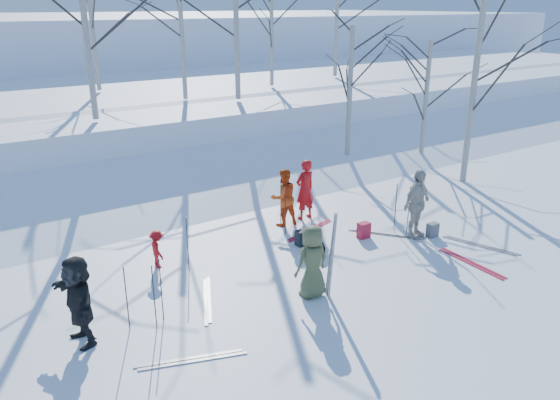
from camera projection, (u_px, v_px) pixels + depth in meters
ground at (316, 271)px, 12.71m from camera, size 120.00×120.00×0.00m
snow_ramp at (189, 186)px, 18.15m from camera, size 70.00×9.49×4.12m
snow_plateau at (98, 113)px, 25.69m from camera, size 70.00×18.00×2.20m
far_hill at (17, 57)px, 41.80m from camera, size 90.00×30.00×6.00m
skier_olive_center at (312, 262)px, 11.36m from camera, size 0.80×0.53×1.60m
skier_red_north at (305, 190)px, 15.51m from camera, size 0.68×0.48×1.76m
skier_redor_behind at (284, 197)px, 15.09m from camera, size 0.84×0.68×1.62m
skier_red_seated at (157, 249)px, 12.75m from camera, size 0.38×0.62×0.92m
skier_cream_east at (417, 204)px, 14.24m from camera, size 1.15×0.66×1.86m
skier_grey_west at (79, 300)px, 9.76m from camera, size 0.62×1.63×1.72m
dog at (314, 243)px, 13.51m from camera, size 0.59×0.69×0.54m
upright_ski_left at (332, 257)px, 11.23m from camera, size 0.09×0.16×1.90m
upright_ski_right at (331, 254)px, 11.35m from camera, size 0.09×0.23×1.89m
ski_pair_a at (480, 245)px, 14.01m from camera, size 1.33×2.02×0.02m
ski_pair_b at (472, 263)px, 13.05m from camera, size 0.37×1.92×0.02m
ski_pair_c at (207, 300)px, 11.44m from camera, size 1.67×2.05×0.02m
ski_pair_d at (191, 360)px, 9.51m from camera, size 1.34×2.02×0.02m
ski_pair_e at (310, 230)px, 14.96m from camera, size 1.29×2.02×0.02m
ski_pair_f at (386, 235)px, 14.67m from camera, size 2.04×2.09×0.02m
ski_pole_a at (281, 202)px, 15.14m from camera, size 0.02×0.02×1.34m
ski_pole_b at (396, 208)px, 14.71m from camera, size 0.02×0.02×1.34m
ski_pole_c at (188, 245)px, 12.46m from camera, size 0.02×0.02×1.34m
ski_pole_d at (127, 299)px, 10.19m from camera, size 0.02×0.02×1.34m
ski_pole_e at (154, 297)px, 10.23m from camera, size 0.02×0.02×1.34m
ski_pole_f at (408, 211)px, 14.52m from camera, size 0.02×0.02×1.34m
ski_pole_g at (161, 290)px, 10.51m from camera, size 0.02×0.02×1.34m
ski_pole_h at (285, 211)px, 14.51m from camera, size 0.02×0.02×1.34m
backpack_red at (364, 230)px, 14.44m from camera, size 0.32×0.22×0.42m
backpack_grey at (433, 230)px, 14.50m from camera, size 0.30×0.20×0.38m
backpack_dark at (302, 238)px, 14.00m from camera, size 0.34×0.24×0.40m
birch_plateau_a at (92, 25)px, 23.58m from camera, size 4.49×4.49×5.56m
birch_plateau_b at (337, 9)px, 28.21m from camera, size 5.36×5.36×6.80m
birch_plateau_c at (272, 32)px, 25.10m from camera, size 4.02×4.02×4.89m
birch_plateau_d at (85, 21)px, 17.32m from camera, size 5.00×5.00×6.29m
birch_plateau_g at (182, 33)px, 21.32m from camera, size 4.20×4.20×5.14m
birch_plateau_h at (236, 10)px, 21.07m from camera, size 5.42×5.42×6.88m
birch_edge_b at (474, 82)px, 17.94m from camera, size 5.40×5.40×6.86m
birch_edge_c at (425, 102)px, 20.79m from camera, size 3.84×3.84×4.63m
birch_edge_e at (349, 100)px, 19.64m from camera, size 4.22×4.22×5.17m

